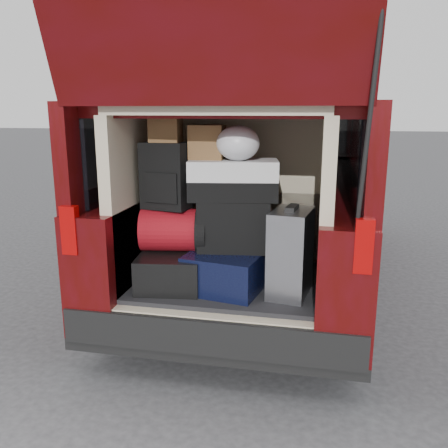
{
  "coord_description": "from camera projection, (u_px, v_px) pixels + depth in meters",
  "views": [
    {
      "loc": [
        0.62,
        -2.87,
        1.73
      ],
      "look_at": [
        -0.02,
        0.2,
        0.97
      ],
      "focal_mm": 38.0,
      "sensor_mm": 36.0,
      "label": 1
    }
  ],
  "objects": [
    {
      "name": "black_soft_case",
      "position": [
        234.0,
        225.0,
        3.2
      ],
      "size": [
        0.51,
        0.35,
        0.34
      ],
      "primitive_type": "cube",
      "rotation": [
        0.0,
        0.0,
        0.13
      ],
      "color": "black",
      "rests_on": "navy_hardshell"
    },
    {
      "name": "red_duffel",
      "position": [
        175.0,
        230.0,
        3.25
      ],
      "size": [
        0.49,
        0.36,
        0.29
      ],
      "primitive_type": "cube",
      "rotation": [
        0.0,
        0.0,
        0.16
      ],
      "color": "maroon",
      "rests_on": "black_hardshell"
    },
    {
      "name": "plastic_bag_center",
      "position": [
        238.0,
        143.0,
        3.04
      ],
      "size": [
        0.31,
        0.3,
        0.22
      ],
      "primitive_type": "ellipsoid",
      "rotation": [
        0.0,
        0.0,
        0.13
      ],
      "color": "white",
      "rests_on": "twotone_duffel"
    },
    {
      "name": "navy_hardshell",
      "position": [
        229.0,
        268.0,
        3.24
      ],
      "size": [
        0.57,
        0.66,
        0.25
      ],
      "primitive_type": "cube",
      "rotation": [
        0.0,
        0.0,
        -0.18
      ],
      "color": "black",
      "rests_on": "load_floor"
    },
    {
      "name": "grocery_sack_upper",
      "position": [
        207.0,
        142.0,
        3.14
      ],
      "size": [
        0.23,
        0.19,
        0.22
      ],
      "primitive_type": "cube",
      "rotation": [
        0.0,
        0.0,
        0.03
      ],
      "color": "brown",
      "rests_on": "twotone_duffel"
    },
    {
      "name": "minivan",
      "position": [
        259.0,
        193.0,
        4.81
      ],
      "size": [
        1.9,
        5.35,
        2.77
      ],
      "color": "black",
      "rests_on": "ground"
    },
    {
      "name": "silver_roller",
      "position": [
        291.0,
        253.0,
        3.06
      ],
      "size": [
        0.29,
        0.41,
        0.56
      ],
      "primitive_type": "cube",
      "rotation": [
        0.0,
        0.0,
        -0.15
      ],
      "color": "silver",
      "rests_on": "load_floor"
    },
    {
      "name": "load_floor",
      "position": [
        228.0,
        315.0,
        3.46
      ],
      "size": [
        1.24,
        1.05,
        0.55
      ],
      "primitive_type": "cube",
      "color": "black",
      "rests_on": "ground"
    },
    {
      "name": "grocery_sack_lower",
      "position": [
        166.0,
        128.0,
        3.14
      ],
      "size": [
        0.2,
        0.17,
        0.18
      ],
      "primitive_type": "cube",
      "rotation": [
        0.0,
        0.0,
        0.04
      ],
      "color": "brown",
      "rests_on": "backpack"
    },
    {
      "name": "ground",
      "position": [
        220.0,
        368.0,
        3.26
      ],
      "size": [
        80.0,
        80.0,
        0.0
      ],
      "primitive_type": "plane",
      "color": "#323134",
      "rests_on": "ground"
    },
    {
      "name": "twotone_duffel",
      "position": [
        233.0,
        180.0,
        3.14
      ],
      "size": [
        0.63,
        0.39,
        0.26
      ],
      "primitive_type": "cube",
      "rotation": [
        0.0,
        0.0,
        0.16
      ],
      "color": "silver",
      "rests_on": "black_soft_case"
    },
    {
      "name": "black_hardshell",
      "position": [
        173.0,
        267.0,
        3.29
      ],
      "size": [
        0.49,
        0.63,
        0.23
      ],
      "primitive_type": "cube",
      "rotation": [
        0.0,
        0.0,
        0.13
      ],
      "color": "black",
      "rests_on": "load_floor"
    },
    {
      "name": "backpack",
      "position": [
        166.0,
        176.0,
        3.19
      ],
      "size": [
        0.34,
        0.24,
        0.45
      ],
      "primitive_type": "cube",
      "rotation": [
        0.0,
        0.0,
        -0.18
      ],
      "color": "black",
      "rests_on": "red_duffel"
    }
  ]
}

